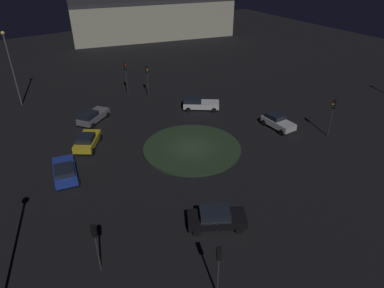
{
  "coord_description": "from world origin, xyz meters",
  "views": [
    {
      "loc": [
        -17.04,
        -25.3,
        18.53
      ],
      "look_at": [
        0.0,
        0.0,
        0.57
      ],
      "focal_mm": 32.74,
      "sensor_mm": 36.0,
      "label": 1
    }
  ],
  "objects_px": {
    "traffic_light_southwest_near": "(95,238)",
    "car_grey": "(92,116)",
    "traffic_light_north": "(126,72)",
    "traffic_light_southwest": "(219,262)",
    "car_black": "(216,218)",
    "car_yellow": "(87,141)",
    "car_white": "(199,103)",
    "streetlamp_northwest": "(11,63)",
    "store_building": "(152,17)",
    "traffic_light_southeast": "(333,111)",
    "car_blue": "(65,171)",
    "traffic_light_north_near": "(147,75)",
    "car_silver": "(278,121)"
  },
  "relations": [
    {
      "from": "car_black",
      "to": "car_yellow",
      "type": "bearing_deg",
      "value": -46.51
    },
    {
      "from": "traffic_light_southeast",
      "to": "streetlamp_northwest",
      "type": "height_order",
      "value": "streetlamp_northwest"
    },
    {
      "from": "traffic_light_north_near",
      "to": "streetlamp_northwest",
      "type": "xyz_separation_m",
      "value": [
        -14.9,
        6.71,
        2.53
      ]
    },
    {
      "from": "car_yellow",
      "to": "traffic_light_north_near",
      "type": "height_order",
      "value": "traffic_light_north_near"
    },
    {
      "from": "traffic_light_southeast",
      "to": "traffic_light_north",
      "type": "bearing_deg",
      "value": -37.07
    },
    {
      "from": "car_silver",
      "to": "traffic_light_southwest",
      "type": "xyz_separation_m",
      "value": [
        -18.77,
        -13.33,
        2.04
      ]
    },
    {
      "from": "car_yellow",
      "to": "traffic_light_southwest_near",
      "type": "xyz_separation_m",
      "value": [
        -4.57,
        -15.34,
        1.94
      ]
    },
    {
      "from": "car_grey",
      "to": "car_silver",
      "type": "bearing_deg",
      "value": -72.92
    },
    {
      "from": "car_white",
      "to": "traffic_light_north_near",
      "type": "height_order",
      "value": "traffic_light_north_near"
    },
    {
      "from": "car_black",
      "to": "store_building",
      "type": "height_order",
      "value": "store_building"
    },
    {
      "from": "car_grey",
      "to": "traffic_light_southwest_near",
      "type": "height_order",
      "value": "traffic_light_southwest_near"
    },
    {
      "from": "streetlamp_northwest",
      "to": "store_building",
      "type": "relative_size",
      "value": 0.26
    },
    {
      "from": "car_grey",
      "to": "traffic_light_southwest",
      "type": "distance_m",
      "value": 26.47
    },
    {
      "from": "car_silver",
      "to": "traffic_light_north",
      "type": "height_order",
      "value": "traffic_light_north"
    },
    {
      "from": "traffic_light_north",
      "to": "traffic_light_southwest",
      "type": "distance_m",
      "value": 33.1
    },
    {
      "from": "car_black",
      "to": "traffic_light_north",
      "type": "distance_m",
      "value": 27.8
    },
    {
      "from": "store_building",
      "to": "car_white",
      "type": "bearing_deg",
      "value": 84.88
    },
    {
      "from": "car_black",
      "to": "traffic_light_southwest",
      "type": "bearing_deg",
      "value": 82.88
    },
    {
      "from": "car_white",
      "to": "streetlamp_northwest",
      "type": "bearing_deg",
      "value": 179.14
    },
    {
      "from": "traffic_light_southwest",
      "to": "traffic_light_southwest_near",
      "type": "relative_size",
      "value": 1.04
    },
    {
      "from": "car_grey",
      "to": "car_white",
      "type": "bearing_deg",
      "value": -52.87
    },
    {
      "from": "traffic_light_southwest_near",
      "to": "streetlamp_northwest",
      "type": "relative_size",
      "value": 0.41
    },
    {
      "from": "car_white",
      "to": "streetlamp_northwest",
      "type": "relative_size",
      "value": 0.5
    },
    {
      "from": "car_blue",
      "to": "traffic_light_north",
      "type": "height_order",
      "value": "traffic_light_north"
    },
    {
      "from": "traffic_light_southwest",
      "to": "car_blue",
      "type": "bearing_deg",
      "value": 41.98
    },
    {
      "from": "car_grey",
      "to": "car_blue",
      "type": "xyz_separation_m",
      "value": [
        -5.94,
        -9.29,
        -0.04
      ]
    },
    {
      "from": "traffic_light_north",
      "to": "traffic_light_southwest_near",
      "type": "relative_size",
      "value": 1.14
    },
    {
      "from": "car_grey",
      "to": "traffic_light_southwest_near",
      "type": "xyz_separation_m",
      "value": [
        -7.06,
        -20.62,
        1.97
      ]
    },
    {
      "from": "car_black",
      "to": "traffic_light_southeast",
      "type": "distance_m",
      "value": 18.97
    },
    {
      "from": "traffic_light_southwest_near",
      "to": "car_grey",
      "type": "bearing_deg",
      "value": 36.46
    },
    {
      "from": "traffic_light_north_near",
      "to": "traffic_light_southwest",
      "type": "bearing_deg",
      "value": -9.65
    },
    {
      "from": "car_white",
      "to": "traffic_light_southeast",
      "type": "height_order",
      "value": "traffic_light_southeast"
    },
    {
      "from": "car_silver",
      "to": "traffic_light_north_near",
      "type": "xyz_separation_m",
      "value": [
        -7.76,
        16.23,
        2.21
      ]
    },
    {
      "from": "car_yellow",
      "to": "car_white",
      "type": "relative_size",
      "value": 0.93
    },
    {
      "from": "car_blue",
      "to": "traffic_light_southwest",
      "type": "relative_size",
      "value": 1.19
    },
    {
      "from": "car_black",
      "to": "streetlamp_northwest",
      "type": "relative_size",
      "value": 0.5
    },
    {
      "from": "car_blue",
      "to": "car_grey",
      "type": "bearing_deg",
      "value": -20.61
    },
    {
      "from": "car_grey",
      "to": "car_white",
      "type": "xyz_separation_m",
      "value": [
        12.35,
        -3.94,
        -0.0
      ]
    },
    {
      "from": "car_yellow",
      "to": "traffic_light_southwest",
      "type": "height_order",
      "value": "traffic_light_southwest"
    },
    {
      "from": "car_white",
      "to": "traffic_light_north_near",
      "type": "bearing_deg",
      "value": 151.32
    },
    {
      "from": "car_white",
      "to": "store_building",
      "type": "distance_m",
      "value": 39.45
    },
    {
      "from": "car_grey",
      "to": "traffic_light_north",
      "type": "bearing_deg",
      "value": 3.1
    },
    {
      "from": "car_grey",
      "to": "car_blue",
      "type": "relative_size",
      "value": 0.94
    },
    {
      "from": "car_yellow",
      "to": "traffic_light_southeast",
      "type": "bearing_deg",
      "value": -82.84
    },
    {
      "from": "car_yellow",
      "to": "car_black",
      "type": "bearing_deg",
      "value": -130.55
    },
    {
      "from": "traffic_light_southeast",
      "to": "traffic_light_southwest",
      "type": "bearing_deg",
      "value": 45.75
    },
    {
      "from": "traffic_light_north",
      "to": "traffic_light_southwest",
      "type": "xyz_separation_m",
      "value": [
        -9.0,
        -31.85,
        -0.26
      ]
    },
    {
      "from": "car_silver",
      "to": "car_blue",
      "type": "distance_m",
      "value": 23.02
    },
    {
      "from": "car_yellow",
      "to": "car_blue",
      "type": "xyz_separation_m",
      "value": [
        -3.45,
        -4.01,
        -0.08
      ]
    },
    {
      "from": "car_grey",
      "to": "car_yellow",
      "type": "relative_size",
      "value": 1.04
    }
  ]
}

